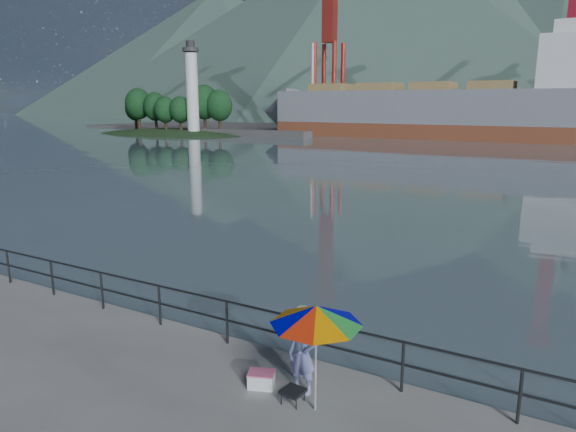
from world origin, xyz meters
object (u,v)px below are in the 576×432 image
(beach_umbrella, at_px, (316,315))
(cooler_bag, at_px, (261,380))
(fisherman, at_px, (303,354))
(bulk_carrier, at_px, (457,110))

(beach_umbrella, height_order, cooler_bag, beach_umbrella)
(fisherman, distance_m, beach_umbrella, 1.20)
(cooler_bag, bearing_deg, bulk_carrier, 78.31)
(fisherman, bearing_deg, bulk_carrier, 99.15)
(cooler_bag, bearing_deg, beach_umbrella, -28.25)
(fisherman, height_order, cooler_bag, fisherman)
(beach_umbrella, relative_size, cooler_bag, 4.37)
(bulk_carrier, bearing_deg, beach_umbrella, -80.03)
(fisherman, xyz_separation_m, cooler_bag, (-0.75, -0.25, -0.63))
(beach_umbrella, height_order, bulk_carrier, bulk_carrier)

